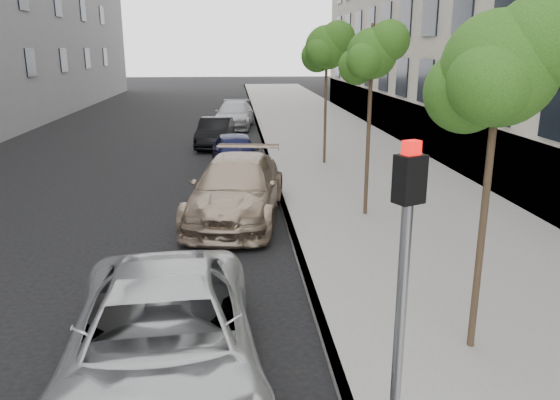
{
  "coord_description": "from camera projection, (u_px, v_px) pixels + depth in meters",
  "views": [
    {
      "loc": [
        -0.14,
        -5.27,
        4.29
      ],
      "look_at": [
        0.7,
        4.64,
        1.5
      ],
      "focal_mm": 35.0,
      "sensor_mm": 36.0,
      "label": 1
    }
  ],
  "objects": [
    {
      "name": "sedan_black",
      "position": [
        215.0,
        133.0,
        24.23
      ],
      "size": [
        1.73,
        3.98,
        1.27
      ],
      "primitive_type": "imported",
      "rotation": [
        0.0,
        0.0,
        -0.1
      ],
      "color": "black",
      "rests_on": "ground"
    },
    {
      "name": "minivan",
      "position": [
        162.0,
        341.0,
        6.85
      ],
      "size": [
        2.78,
        5.37,
        1.45
      ],
      "primitive_type": "imported",
      "rotation": [
        0.0,
        0.0,
        0.07
      ],
      "color": "#B8BBBD",
      "rests_on": "ground"
    },
    {
      "name": "curb",
      "position": [
        258.0,
        129.0,
        29.32
      ],
      "size": [
        0.15,
        72.0,
        0.14
      ],
      "primitive_type": "cube",
      "color": "#9E9B93",
      "rests_on": "ground"
    },
    {
      "name": "tree_far",
      "position": [
        328.0,
        47.0,
        19.24
      ],
      "size": [
        1.84,
        1.64,
        5.06
      ],
      "color": "#38281C",
      "rests_on": "sidewalk"
    },
    {
      "name": "signal_pole",
      "position": [
        403.0,
        283.0,
        4.89
      ],
      "size": [
        0.29,
        0.26,
        3.4
      ],
      "rotation": [
        0.0,
        0.0,
        0.44
      ],
      "color": "#939699",
      "rests_on": "sidewalk"
    },
    {
      "name": "sidewalk",
      "position": [
        316.0,
        128.0,
        29.58
      ],
      "size": [
        6.4,
        72.0,
        0.14
      ],
      "primitive_type": "cube",
      "color": "gray",
      "rests_on": "ground"
    },
    {
      "name": "sedan_rear",
      "position": [
        234.0,
        115.0,
        29.97
      ],
      "size": [
        2.51,
        5.05,
        1.41
      ],
      "primitive_type": "imported",
      "rotation": [
        0.0,
        0.0,
        -0.11
      ],
      "color": "#A4A7AC",
      "rests_on": "ground"
    },
    {
      "name": "sedan_blue",
      "position": [
        235.0,
        153.0,
        19.44
      ],
      "size": [
        1.89,
        4.06,
        1.34
      ],
      "primitive_type": "imported",
      "rotation": [
        0.0,
        0.0,
        0.08
      ],
      "color": "#101237",
      "rests_on": "ground"
    },
    {
      "name": "suv",
      "position": [
        237.0,
        189.0,
        14.03
      ],
      "size": [
        2.96,
        5.63,
        1.56
      ],
      "primitive_type": "imported",
      "rotation": [
        0.0,
        0.0,
        -0.15
      ],
      "color": "tan",
      "rests_on": "ground"
    },
    {
      "name": "tree_mid",
      "position": [
        373.0,
        54.0,
        13.05
      ],
      "size": [
        1.58,
        1.38,
        4.78
      ],
      "color": "#38281C",
      "rests_on": "sidewalk"
    },
    {
      "name": "tree_near",
      "position": [
        501.0,
        69.0,
        6.84
      ],
      "size": [
        1.79,
        1.59,
        4.77
      ],
      "color": "#38281C",
      "rests_on": "sidewalk"
    }
  ]
}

